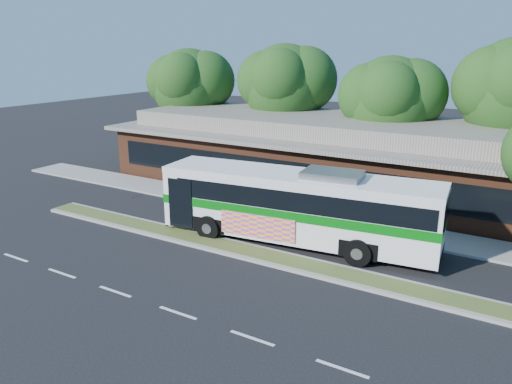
# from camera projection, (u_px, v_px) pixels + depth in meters

# --- Properties ---
(ground) EXTENTS (120.00, 120.00, 0.00)m
(ground) POSITION_uv_depth(u_px,v_px,m) (253.00, 261.00, 21.26)
(ground) COLOR black
(ground) RESTS_ON ground
(median_strip) EXTENTS (26.00, 1.10, 0.15)m
(median_strip) POSITION_uv_depth(u_px,v_px,m) (260.00, 255.00, 21.74)
(median_strip) COLOR #425524
(median_strip) RESTS_ON ground
(sidewalk) EXTENTS (44.00, 2.60, 0.12)m
(sidewalk) POSITION_uv_depth(u_px,v_px,m) (316.00, 217.00, 26.51)
(sidewalk) COLOR gray
(sidewalk) RESTS_ON ground
(parking_lot) EXTENTS (14.00, 12.00, 0.01)m
(parking_lot) POSITION_uv_depth(u_px,v_px,m) (121.00, 165.00, 38.37)
(parking_lot) COLOR black
(parking_lot) RESTS_ON ground
(plaza_building) EXTENTS (33.20, 11.20, 4.45)m
(plaza_building) POSITION_uv_depth(u_px,v_px,m) (360.00, 156.00, 31.34)
(plaza_building) COLOR brown
(plaza_building) RESTS_ON ground
(tree_bg_a) EXTENTS (6.47, 5.80, 8.63)m
(tree_bg_a) POSITION_uv_depth(u_px,v_px,m) (195.00, 84.00, 39.24)
(tree_bg_a) COLOR black
(tree_bg_a) RESTS_ON ground
(tree_bg_b) EXTENTS (6.69, 6.00, 9.00)m
(tree_bg_b) POSITION_uv_depth(u_px,v_px,m) (291.00, 84.00, 36.04)
(tree_bg_b) COLOR black
(tree_bg_b) RESTS_ON ground
(tree_bg_c) EXTENTS (6.24, 5.60, 8.26)m
(tree_bg_c) POSITION_uv_depth(u_px,v_px,m) (396.00, 99.00, 31.43)
(tree_bg_c) COLOR black
(tree_bg_c) RESTS_ON ground
(transit_bus) EXTENTS (13.02, 4.18, 3.60)m
(transit_bus) POSITION_uv_depth(u_px,v_px,m) (299.00, 202.00, 22.68)
(transit_bus) COLOR white
(transit_bus) RESTS_ON ground
(sedan) EXTENTS (4.50, 1.85, 1.30)m
(sedan) POSITION_uv_depth(u_px,v_px,m) (201.00, 174.00, 33.07)
(sedan) COLOR #ACAFB3
(sedan) RESTS_ON ground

